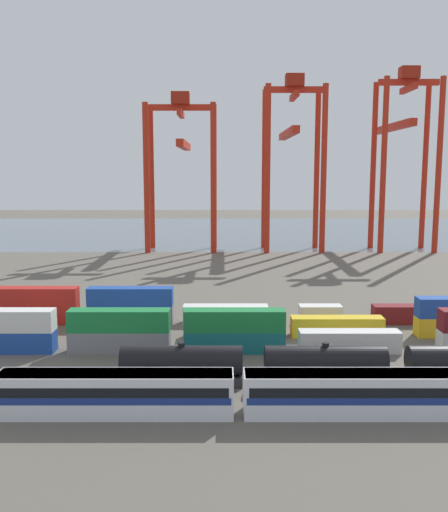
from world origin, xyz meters
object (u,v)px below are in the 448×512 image
object	(u,v)px
freight_tank_row	(326,365)
shipping_container_17	(37,314)
shipping_container_14	(337,327)
gantry_crane_east	(403,143)
shipping_container_2	(120,341)
gantry_crane_west	(182,156)
shipping_container_0	(5,341)
shipping_container_11	(32,327)
shipping_container_4	(235,341)
shipping_container_12	(134,327)
shipping_container_22	(321,314)
gantry_crane_central	(293,147)
shipping_container_19	(131,314)
passenger_train	(362,392)

from	to	relation	value
freight_tank_row	shipping_container_17	bearing A→B (deg)	147.32
shipping_container_14	gantry_crane_east	bearing A→B (deg)	68.44
shipping_container_2	gantry_crane_west	distance (m)	95.38
shipping_container_0	shipping_container_11	world-z (taller)	same
gantry_crane_east	shipping_container_4	bearing A→B (deg)	-117.21
shipping_container_4	shipping_container_17	distance (m)	31.10
shipping_container_12	gantry_crane_east	world-z (taller)	gantry_crane_east
freight_tank_row	shipping_container_11	world-z (taller)	freight_tank_row
freight_tank_row	gantry_crane_west	xyz separation A→B (m)	(-21.84, 102.95, 23.44)
shipping_container_14	shipping_container_22	xyz separation A→B (m)	(-1.10, 6.58, 0.00)
shipping_container_0	shipping_container_12	xyz separation A→B (m)	(14.42, 6.58, 0.00)
gantry_crane_west	gantry_crane_central	distance (m)	30.34
shipping_container_12	shipping_container_22	distance (m)	26.59
shipping_container_0	gantry_crane_west	size ratio (longest dim) A/B	0.29
shipping_container_0	shipping_container_14	xyz separation A→B (m)	(41.29, 6.58, 0.00)
freight_tank_row	shipping_container_4	world-z (taller)	freight_tank_row
freight_tank_row	shipping_container_19	bearing A→B (deg)	134.72
shipping_container_11	gantry_crane_west	distance (m)	90.10
shipping_container_2	shipping_container_19	xyz separation A→B (m)	(-0.78, 13.16, 0.00)
passenger_train	freight_tank_row	bearing A→B (deg)	104.91
passenger_train	shipping_container_2	bearing A→B (deg)	143.97
gantry_crane_west	shipping_container_4	bearing A→B (deg)	-82.09
freight_tank_row	gantry_crane_west	world-z (taller)	gantry_crane_west
shipping_container_0	shipping_container_17	size ratio (longest dim) A/B	1.00
shipping_container_4	shipping_container_11	xyz separation A→B (m)	(-26.68, 6.58, 0.00)
shipping_container_14	shipping_container_0	bearing A→B (deg)	-170.95
shipping_container_22	gantry_crane_east	distance (m)	91.27
shipping_container_12	gantry_crane_east	xyz separation A→B (m)	(60.88, 86.06, 27.91)
passenger_train	shipping_container_17	bearing A→B (deg)	141.45
freight_tank_row	gantry_crane_east	world-z (taller)	gantry_crane_east
shipping_container_4	shipping_container_22	world-z (taller)	same
freight_tank_row	shipping_container_2	distance (m)	25.25
shipping_container_11	shipping_container_19	size ratio (longest dim) A/B	0.50
passenger_train	shipping_container_11	size ratio (longest dim) A/B	10.72
shipping_container_2	shipping_container_4	world-z (taller)	same
shipping_container_14	shipping_container_22	bearing A→B (deg)	99.52
shipping_container_12	gantry_crane_east	size ratio (longest dim) A/B	0.12
shipping_container_17	passenger_train	bearing A→B (deg)	-38.55
shipping_container_2	gantry_crane_central	bearing A→B (deg)	71.38
shipping_container_17	gantry_crane_west	size ratio (longest dim) A/B	0.29
shipping_container_14	gantry_crane_east	distance (m)	96.66
shipping_container_12	gantry_crane_west	xyz separation A→B (m)	(0.42, 85.66, 24.23)
shipping_container_14	shipping_container_19	world-z (taller)	same
freight_tank_row	shipping_container_12	world-z (taller)	freight_tank_row
freight_tank_row	shipping_container_12	xyz separation A→B (m)	(-22.26, 17.29, -0.80)
passenger_train	shipping_container_14	world-z (taller)	passenger_train
shipping_container_4	shipping_container_14	xyz separation A→B (m)	(13.63, 6.58, 0.00)
shipping_container_22	gantry_crane_east	size ratio (longest dim) A/B	0.12
shipping_container_17	shipping_container_22	world-z (taller)	same
shipping_container_4	shipping_container_19	size ratio (longest dim) A/B	1.00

